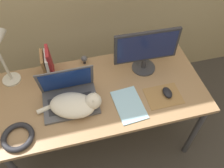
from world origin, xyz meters
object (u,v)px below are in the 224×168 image
object	(u,v)px
external_monitor	(146,50)
cable_coil	(18,137)
notepad	(129,105)
computer_mouse	(167,93)
webcam	(84,59)
laptop	(69,96)
book_row	(47,64)
desk_lamp	(1,49)
cat	(76,105)

from	to	relation	value
external_monitor	cable_coil	world-z (taller)	external_monitor
cable_coil	notepad	size ratio (longest dim) A/B	0.69
notepad	computer_mouse	bearing A→B (deg)	4.20
notepad	webcam	distance (m)	0.51
computer_mouse	notepad	distance (m)	0.28
laptop	book_row	world-z (taller)	laptop
book_row	notepad	xyz separation A→B (m)	(0.49, -0.42, -0.10)
desk_lamp	webcam	world-z (taller)	desk_lamp
cable_coil	laptop	bearing A→B (deg)	30.67
laptop	computer_mouse	size ratio (longest dim) A/B	3.78
desk_lamp	notepad	world-z (taller)	desk_lamp
webcam	cat	bearing A→B (deg)	-107.18
laptop	cable_coil	distance (m)	0.40
laptop	external_monitor	bearing A→B (deg)	15.58
laptop	webcam	distance (m)	0.36
laptop	notepad	size ratio (longest dim) A/B	1.26
computer_mouse	notepad	bearing A→B (deg)	-175.80
book_row	desk_lamp	bearing A→B (deg)	-172.50
cat	notepad	size ratio (longest dim) A/B	1.47
computer_mouse	cable_coil	size ratio (longest dim) A/B	0.48
book_row	external_monitor	bearing A→B (deg)	-10.07
cat	external_monitor	distance (m)	0.62
cable_coil	webcam	distance (m)	0.72
desk_lamp	cable_coil	xyz separation A→B (m)	(0.01, -0.46, -0.31)
cat	webcam	distance (m)	0.42
cat	external_monitor	world-z (taller)	external_monitor
computer_mouse	webcam	world-z (taller)	webcam
cat	cable_coil	world-z (taller)	cat
laptop	book_row	size ratio (longest dim) A/B	1.61
computer_mouse	webcam	bearing A→B (deg)	138.95
cat	notepad	distance (m)	0.35
external_monitor	webcam	bearing A→B (deg)	159.50
external_monitor	book_row	bearing A→B (deg)	169.93
cable_coil	notepad	world-z (taller)	cable_coil
cat	cable_coil	size ratio (longest dim) A/B	2.13
cat	book_row	xyz separation A→B (m)	(-0.14, 0.37, 0.04)
notepad	laptop	bearing A→B (deg)	160.01
desk_lamp	webcam	distance (m)	0.58
laptop	desk_lamp	size ratio (longest dim) A/B	0.75
desk_lamp	notepad	size ratio (longest dim) A/B	1.67
webcam	book_row	bearing A→B (deg)	-172.37
cat	external_monitor	xyz separation A→B (m)	(0.55, 0.25, 0.13)
book_row	laptop	bearing A→B (deg)	-68.52
desk_lamp	cable_coil	size ratio (longest dim) A/B	2.42
laptop	desk_lamp	distance (m)	0.51
laptop	cat	xyz separation A→B (m)	(0.03, -0.08, 0.01)
book_row	desk_lamp	distance (m)	0.33
computer_mouse	book_row	bearing A→B (deg)	152.48
external_monitor	cat	bearing A→B (deg)	-155.91
cat	cable_coil	bearing A→B (deg)	-162.25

